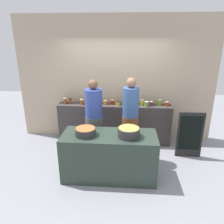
{
  "coord_description": "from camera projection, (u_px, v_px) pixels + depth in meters",
  "views": [
    {
      "loc": [
        0.31,
        -3.73,
        2.49
      ],
      "look_at": [
        0.0,
        0.35,
        1.05
      ],
      "focal_mm": 34.23,
      "sensor_mm": 36.0,
      "label": 1
    }
  ],
  "objects": [
    {
      "name": "cook_with_tongs",
      "position": [
        94.0,
        124.0,
        4.45
      ],
      "size": [
        0.36,
        0.36,
        1.71
      ],
      "color": "#4F5250",
      "rests_on": "ground"
    },
    {
      "name": "preserve_jar_3",
      "position": [
        87.0,
        102.0,
        5.08
      ],
      "size": [
        0.08,
        0.08,
        0.12
      ],
      "color": "orange",
      "rests_on": "display_shelf"
    },
    {
      "name": "preserve_jar_4",
      "position": [
        105.0,
        102.0,
        5.06
      ],
      "size": [
        0.07,
        0.07,
        0.11
      ],
      "color": "orange",
      "rests_on": "display_shelf"
    },
    {
      "name": "cook_in_cap",
      "position": [
        130.0,
        124.0,
        4.39
      ],
      "size": [
        0.33,
        0.33,
        1.76
      ],
      "color": "brown",
      "rests_on": "ground"
    },
    {
      "name": "preserve_jar_0",
      "position": [
        65.0,
        101.0,
        5.13
      ],
      "size": [
        0.08,
        0.08,
        0.14
      ],
      "color": "brown",
      "rests_on": "display_shelf"
    },
    {
      "name": "chalkboard_sign",
      "position": [
        190.0,
        135.0,
        4.55
      ],
      "size": [
        0.54,
        0.05,
        1.02
      ],
      "color": "black",
      "rests_on": "ground"
    },
    {
      "name": "cooking_pot_center",
      "position": [
        129.0,
        132.0,
        3.7
      ],
      "size": [
        0.39,
        0.39,
        0.17
      ],
      "color": "#2D2D2D",
      "rests_on": "prep_table"
    },
    {
      "name": "display_shelf",
      "position": [
        114.0,
        124.0,
        5.23
      ],
      "size": [
        2.7,
        0.36,
        0.97
      ],
      "primitive_type": "cube",
      "color": "#3B3434",
      "rests_on": "ground"
    },
    {
      "name": "ground",
      "position": [
        111.0,
        166.0,
        4.36
      ],
      "size": [
        12.0,
        12.0,
        0.0
      ],
      "primitive_type": "plane",
      "color": "gray"
    },
    {
      "name": "preserve_jar_12",
      "position": [
        167.0,
        104.0,
        4.98
      ],
      "size": [
        0.09,
        0.09,
        0.1
      ],
      "color": "#AC300B",
      "rests_on": "display_shelf"
    },
    {
      "name": "preserve_jar_11",
      "position": [
        160.0,
        102.0,
        5.01
      ],
      "size": [
        0.09,
        0.09,
        0.15
      ],
      "color": "olive",
      "rests_on": "display_shelf"
    },
    {
      "name": "preserve_jar_10",
      "position": [
        151.0,
        104.0,
        4.98
      ],
      "size": [
        0.07,
        0.07,
        0.11
      ],
      "color": "#561E49",
      "rests_on": "display_shelf"
    },
    {
      "name": "cooking_pot_left",
      "position": [
        86.0,
        132.0,
        3.76
      ],
      "size": [
        0.37,
        0.37,
        0.14
      ],
      "color": "#2D2D2D",
      "rests_on": "prep_table"
    },
    {
      "name": "prep_table",
      "position": [
        109.0,
        156.0,
        3.94
      ],
      "size": [
        1.7,
        0.7,
        0.85
      ],
      "primitive_type": "cube",
      "color": "#29372F",
      "rests_on": "ground"
    },
    {
      "name": "preserve_jar_7",
      "position": [
        126.0,
        102.0,
        5.08
      ],
      "size": [
        0.09,
        0.09,
        0.11
      ],
      "color": "#883B12",
      "rests_on": "display_shelf"
    },
    {
      "name": "preserve_jar_5",
      "position": [
        112.0,
        102.0,
        5.11
      ],
      "size": [
        0.09,
        0.09,
        0.11
      ],
      "color": "#A71E1B",
      "rests_on": "display_shelf"
    },
    {
      "name": "preserve_jar_8",
      "position": [
        142.0,
        102.0,
        5.05
      ],
      "size": [
        0.09,
        0.09,
        0.13
      ],
      "color": "gold",
      "rests_on": "display_shelf"
    },
    {
      "name": "preserve_jar_2",
      "position": [
        82.0,
        102.0,
        5.07
      ],
      "size": [
        0.08,
        0.08,
        0.13
      ],
      "color": "#9B4B18",
      "rests_on": "display_shelf"
    },
    {
      "name": "storefront_wall",
      "position": [
        115.0,
        80.0,
        5.22
      ],
      "size": [
        4.8,
        0.12,
        3.0
      ],
      "primitive_type": "cube",
      "color": "tan",
      "rests_on": "ground"
    },
    {
      "name": "preserve_jar_1",
      "position": [
        70.0,
        101.0,
        5.15
      ],
      "size": [
        0.07,
        0.07,
        0.13
      ],
      "color": "brown",
      "rests_on": "display_shelf"
    },
    {
      "name": "preserve_jar_6",
      "position": [
        118.0,
        103.0,
        5.0
      ],
      "size": [
        0.09,
        0.09,
        0.1
      ],
      "color": "gold",
      "rests_on": "display_shelf"
    },
    {
      "name": "preserve_jar_9",
      "position": [
        146.0,
        104.0,
        4.93
      ],
      "size": [
        0.09,
        0.09,
        0.12
      ],
      "color": "olive",
      "rests_on": "display_shelf"
    }
  ]
}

